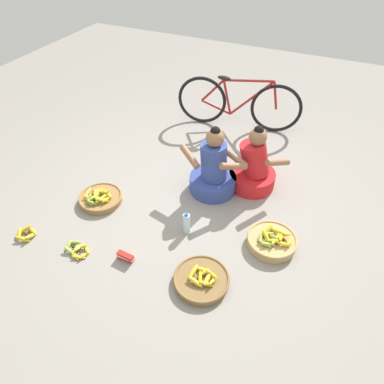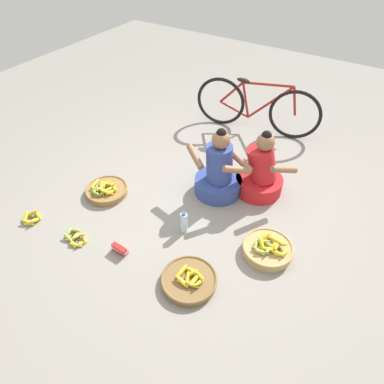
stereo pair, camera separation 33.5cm
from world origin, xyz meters
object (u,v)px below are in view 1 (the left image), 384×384
at_px(vendor_woman_front, 213,171).
at_px(water_bottle, 187,223).
at_px(banana_basket_front_right, 272,241).
at_px(banana_basket_mid_right, 202,279).
at_px(loose_bananas_mid_left, 26,234).
at_px(packet_carton_stack, 126,256).
at_px(vendor_woman_behind, 253,168).
at_px(bicycle_leaning, 238,103).
at_px(banana_basket_near_bicycle, 100,198).
at_px(loose_bananas_front_center, 77,250).

distance_m(vendor_woman_front, water_bottle, 0.71).
bearing_deg(banana_basket_front_right, banana_basket_mid_right, -123.74).
bearing_deg(loose_bananas_mid_left, packet_carton_stack, 8.80).
distance_m(vendor_woman_behind, loose_bananas_mid_left, 2.44).
bearing_deg(bicycle_leaning, banana_basket_front_right, -62.17).
distance_m(banana_basket_near_bicycle, loose_bananas_mid_left, 0.80).
height_order(vendor_woman_front, loose_bananas_mid_left, vendor_woman_front).
bearing_deg(water_bottle, vendor_woman_front, 90.37).
height_order(banana_basket_mid_right, packet_carton_stack, banana_basket_mid_right).
bearing_deg(banana_basket_front_right, vendor_woman_behind, 119.64).
bearing_deg(banana_basket_front_right, vendor_woman_front, 147.55).
bearing_deg(water_bottle, banana_basket_near_bicycle, 179.71).
distance_m(banana_basket_front_right, loose_bananas_front_center, 1.84).
bearing_deg(banana_basket_mid_right, bicycle_leaning, 102.54).
bearing_deg(vendor_woman_behind, loose_bananas_front_center, -126.75).
height_order(banana_basket_front_right, loose_bananas_front_center, banana_basket_front_right).
distance_m(vendor_woman_front, banana_basket_front_right, 0.99).
bearing_deg(vendor_woman_front, banana_basket_near_bicycle, -146.13).
bearing_deg(packet_carton_stack, vendor_woman_behind, 63.97).
xyz_separation_m(vendor_woman_behind, banana_basket_front_right, (0.44, -0.77, -0.19)).
distance_m(banana_basket_mid_right, loose_bananas_mid_left, 1.79).
distance_m(vendor_woman_front, loose_bananas_front_center, 1.61).
bearing_deg(loose_bananas_front_center, vendor_woman_behind, 53.25).
bearing_deg(vendor_woman_behind, banana_basket_mid_right, -90.09).
distance_m(bicycle_leaning, banana_basket_front_right, 2.21).
bearing_deg(loose_bananas_front_center, vendor_woman_front, 58.63).
bearing_deg(loose_bananas_front_center, loose_bananas_mid_left, -174.93).
height_order(banana_basket_near_bicycle, banana_basket_front_right, banana_basket_front_right).
height_order(vendor_woman_behind, packet_carton_stack, vendor_woman_behind).
relative_size(banana_basket_mid_right, banana_basket_front_right, 1.03).
distance_m(vendor_woman_behind, packet_carton_stack, 1.68).
bearing_deg(bicycle_leaning, vendor_woman_behind, -63.41).
bearing_deg(banana_basket_front_right, loose_bananas_front_center, -153.02).
bearing_deg(banana_basket_front_right, water_bottle, -167.64).
xyz_separation_m(vendor_woman_front, banana_basket_near_bicycle, (-1.03, -0.69, -0.21)).
bearing_deg(banana_basket_mid_right, loose_bananas_front_center, -171.77).
relative_size(banana_basket_near_bicycle, water_bottle, 1.85).
height_order(banana_basket_near_bicycle, packet_carton_stack, banana_basket_near_bicycle).
bearing_deg(vendor_woman_behind, vendor_woman_front, -145.90).
relative_size(bicycle_leaning, water_bottle, 6.70).
relative_size(vendor_woman_behind, bicycle_leaning, 0.46).
relative_size(vendor_woman_front, vendor_woman_behind, 1.05).
xyz_separation_m(banana_basket_front_right, loose_bananas_mid_left, (-2.22, -0.89, -0.03)).
bearing_deg(banana_basket_near_bicycle, vendor_woman_behind, 33.93).
bearing_deg(packet_carton_stack, banana_basket_front_right, 31.75).
distance_m(banana_basket_near_bicycle, packet_carton_stack, 0.87).
bearing_deg(loose_bananas_front_center, banana_basket_near_bicycle, 107.16).
bearing_deg(vendor_woman_front, water_bottle, -89.63).
height_order(vendor_woman_behind, banana_basket_mid_right, vendor_woman_behind).
bearing_deg(vendor_woman_behind, bicycle_leaning, 116.59).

